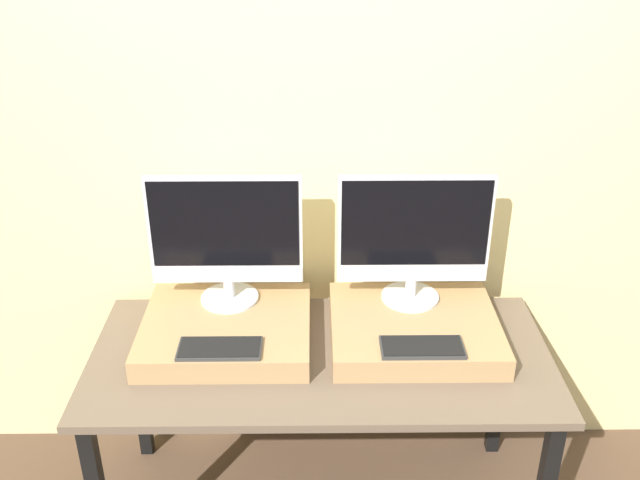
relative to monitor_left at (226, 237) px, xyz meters
The scene contains 8 objects.
wall_back 0.46m from the monitor_left, 31.76° to the left, with size 8.00×0.04×2.60m.
workbench 0.59m from the monitor_left, 34.30° to the right, with size 1.62×0.74×0.73m.
wooden_riser_left 0.33m from the monitor_left, 90.00° to the right, with size 0.60×0.52×0.08m.
monitor_left is the anchor object (origin of this frame).
keyboard_left 0.41m from the monitor_left, 90.00° to the right, with size 0.28×0.13×0.01m.
wooden_riser_right 0.75m from the monitor_left, 11.67° to the right, with size 0.60×0.52×0.08m.
monitor_right 0.68m from the monitor_left, ahead, with size 0.55×0.21×0.49m.
keyboard_right 0.79m from the monitor_left, 25.62° to the right, with size 0.28×0.13×0.01m.
Camera 1 is at (-0.02, -1.68, 2.22)m, focal length 40.00 mm.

